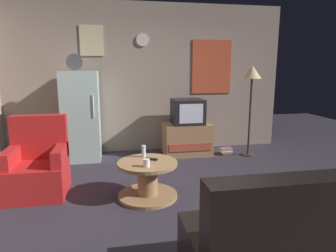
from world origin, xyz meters
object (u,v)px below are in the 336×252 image
wine_glass (144,151)px  coffee_table (148,180)px  armchair (38,167)px  mug_ceramic_white (146,163)px  crt_tv (188,112)px  standing_lamp (252,79)px  book_stack (226,151)px  fridge (81,116)px  tv_stand (187,139)px  couch (308,244)px  remote_control (151,159)px

wine_glass → coffee_table: bearing=-83.7°
armchair → mug_ceramic_white: bearing=-23.2°
crt_tv → armchair: bearing=-149.8°
standing_lamp → armchair: (-3.31, -1.06, -1.02)m
crt_tv → mug_ceramic_white: crt_tv is taller
crt_tv → book_stack: 1.01m
coffee_table → wine_glass: 0.36m
book_stack → fridge: bearing=175.7°
book_stack → mug_ceramic_white: bearing=-133.4°
tv_stand → book_stack: size_ratio=3.93×
fridge → crt_tv: size_ratio=3.28×
tv_stand → wine_glass: 1.77m
tv_stand → standing_lamp: bearing=-12.7°
tv_stand → crt_tv: size_ratio=1.56×
crt_tv → couch: (0.04, -3.35, -0.47)m
fridge → coffee_table: fridge is taller
crt_tv → remote_control: 1.86m
remote_control → book_stack: (1.55, 1.49, -0.40)m
armchair → book_stack: size_ratio=4.49×
coffee_table → wine_glass: wine_glass is taller
standing_lamp → remote_control: standing_lamp is taller
coffee_table → remote_control: size_ratio=4.80×
tv_stand → couch: size_ratio=0.49×
coffee_table → wine_glass: size_ratio=4.80×
crt_tv → armchair: crt_tv is taller
remote_control → book_stack: size_ratio=0.70×
fridge → wine_glass: 1.80m
standing_lamp → wine_glass: size_ratio=10.60×
mug_ceramic_white → book_stack: mug_ceramic_white is taller
remote_control → crt_tv: bearing=89.3°
crt_tv → couch: bearing=-89.3°
crt_tv → coffee_table: crt_tv is taller
tv_stand → fridge: bearing=178.0°
mug_ceramic_white → crt_tv: bearing=63.0°
coffee_table → couch: (0.96, -1.67, 0.09)m
coffee_table → mug_ceramic_white: bearing=-99.5°
tv_stand → armchair: armchair is taller
tv_stand → wine_glass: bearing=-122.3°
fridge → armchair: bearing=-106.6°
tv_stand → armchair: size_ratio=0.88×
coffee_table → couch: couch is taller
standing_lamp → mug_ceramic_white: size_ratio=17.67×
tv_stand → crt_tv: (0.00, -0.00, 0.50)m
standing_lamp → armchair: size_ratio=1.66×
couch → book_stack: couch is taller
coffee_table → book_stack: bearing=44.0°
wine_glass → armchair: 1.33m
armchair → crt_tv: bearing=30.2°
couch → book_stack: bearing=78.6°
couch → coffee_table: bearing=119.8°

